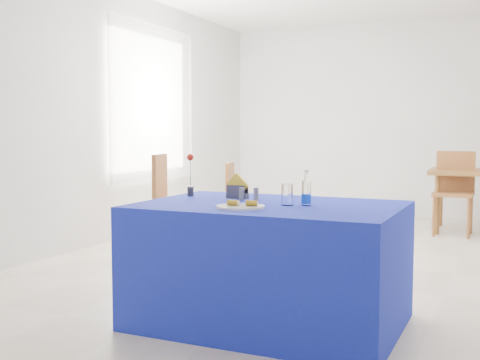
{
  "coord_description": "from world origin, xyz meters",
  "views": [
    {
      "loc": [
        1.55,
        -5.37,
        1.2
      ],
      "look_at": [
        0.06,
        -2.11,
        0.92
      ],
      "focal_mm": 45.0,
      "sensor_mm": 36.0,
      "label": 1
    }
  ],
  "objects_px": {
    "chair_win_a": "(170,195)",
    "chair_win_b": "(238,192)",
    "blue_table": "(269,264)",
    "water_bottle": "(306,194)",
    "chair_bg_left": "(454,186)",
    "plate": "(241,207)"
  },
  "relations": [
    {
      "from": "blue_table",
      "to": "water_bottle",
      "type": "xyz_separation_m",
      "value": [
        0.23,
        0.02,
        0.45
      ]
    },
    {
      "from": "chair_bg_left",
      "to": "chair_win_a",
      "type": "relative_size",
      "value": 1.0
    },
    {
      "from": "chair_win_a",
      "to": "blue_table",
      "type": "bearing_deg",
      "value": -151.31
    },
    {
      "from": "water_bottle",
      "to": "chair_bg_left",
      "type": "bearing_deg",
      "value": 82.66
    },
    {
      "from": "chair_win_a",
      "to": "chair_win_b",
      "type": "distance_m",
      "value": 1.33
    },
    {
      "from": "chair_bg_left",
      "to": "chair_win_b",
      "type": "bearing_deg",
      "value": -158.1
    },
    {
      "from": "water_bottle",
      "to": "chair_bg_left",
      "type": "distance_m",
      "value": 4.03
    },
    {
      "from": "chair_win_a",
      "to": "chair_win_b",
      "type": "bearing_deg",
      "value": -22.94
    },
    {
      "from": "chair_win_a",
      "to": "chair_win_b",
      "type": "relative_size",
      "value": 1.17
    },
    {
      "from": "plate",
      "to": "chair_win_a",
      "type": "relative_size",
      "value": 0.29
    },
    {
      "from": "water_bottle",
      "to": "chair_win_a",
      "type": "relative_size",
      "value": 0.22
    },
    {
      "from": "chair_bg_left",
      "to": "water_bottle",
      "type": "bearing_deg",
      "value": -96.64
    },
    {
      "from": "plate",
      "to": "blue_table",
      "type": "height_order",
      "value": "plate"
    },
    {
      "from": "chair_bg_left",
      "to": "chair_win_a",
      "type": "distance_m",
      "value": 3.38
    },
    {
      "from": "plate",
      "to": "chair_win_a",
      "type": "height_order",
      "value": "chair_win_a"
    },
    {
      "from": "chair_bg_left",
      "to": "chair_win_b",
      "type": "height_order",
      "value": "chair_bg_left"
    },
    {
      "from": "chair_win_a",
      "to": "chair_bg_left",
      "type": "bearing_deg",
      "value": -65.18
    },
    {
      "from": "chair_win_a",
      "to": "plate",
      "type": "bearing_deg",
      "value": -156.63
    },
    {
      "from": "chair_bg_left",
      "to": "chair_win_a",
      "type": "bearing_deg",
      "value": -137.81
    },
    {
      "from": "blue_table",
      "to": "plate",
      "type": "bearing_deg",
      "value": -105.47
    },
    {
      "from": "plate",
      "to": "chair_win_b",
      "type": "height_order",
      "value": "chair_win_b"
    },
    {
      "from": "chair_win_b",
      "to": "plate",
      "type": "bearing_deg",
      "value": -168.92
    }
  ]
}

